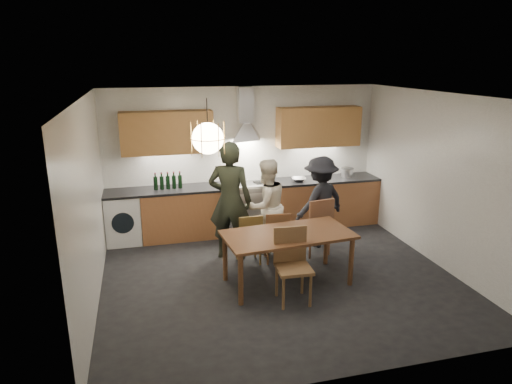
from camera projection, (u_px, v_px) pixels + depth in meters
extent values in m
plane|color=black|center=(279.00, 277.00, 6.65)|extent=(5.00, 5.00, 0.00)
cube|color=white|center=(244.00, 158.00, 8.38)|extent=(5.00, 0.02, 2.60)
cube|color=white|center=(353.00, 258.00, 4.20)|extent=(5.00, 0.02, 2.60)
cube|color=white|center=(89.00, 206.00, 5.69)|extent=(0.02, 4.50, 2.60)
cube|color=white|center=(438.00, 180.00, 6.88)|extent=(0.02, 4.50, 2.60)
cube|color=silver|center=(282.00, 96.00, 5.92)|extent=(5.00, 4.50, 0.02)
cube|color=#B97647|center=(183.00, 214.00, 8.06)|extent=(1.45, 0.60, 0.86)
cube|color=#B97647|center=(323.00, 202.00, 8.70)|extent=(2.05, 0.60, 0.86)
cube|color=white|center=(123.00, 219.00, 7.82)|extent=(0.58, 0.58, 0.85)
cube|color=black|center=(165.00, 190.00, 7.86)|extent=(2.05, 0.62, 0.04)
cube|color=black|center=(324.00, 179.00, 8.57)|extent=(2.05, 0.62, 0.04)
cube|color=silver|center=(248.00, 210.00, 8.35)|extent=(0.90, 0.60, 0.80)
cube|color=black|center=(252.00, 216.00, 8.09)|extent=(0.78, 0.02, 0.42)
cube|color=slate|center=(248.00, 187.00, 8.23)|extent=(0.90, 0.60, 0.08)
cube|color=silver|center=(251.00, 187.00, 7.97)|extent=(0.90, 0.08, 0.04)
cube|color=tan|center=(167.00, 133.00, 7.73)|extent=(1.55, 0.35, 0.72)
cube|color=tan|center=(319.00, 127.00, 8.39)|extent=(1.55, 0.35, 0.72)
cube|color=silver|center=(245.00, 105.00, 7.98)|extent=(0.26, 0.22, 0.62)
cylinder|color=black|center=(207.00, 118.00, 5.66)|extent=(0.01, 0.01, 0.50)
sphere|color=#FFE0A5|center=(208.00, 138.00, 5.73)|extent=(0.40, 0.40, 0.40)
torus|color=gold|center=(208.00, 138.00, 5.73)|extent=(0.43, 0.43, 0.01)
cube|color=brown|center=(288.00, 235.00, 6.30)|extent=(1.84, 1.04, 0.04)
cylinder|color=brown|center=(241.00, 280.00, 5.81)|extent=(0.07, 0.07, 0.71)
cylinder|color=brown|center=(225.00, 257.00, 6.47)|extent=(0.07, 0.07, 0.71)
cylinder|color=brown|center=(351.00, 262.00, 6.33)|extent=(0.07, 0.07, 0.71)
cylinder|color=brown|center=(326.00, 242.00, 6.99)|extent=(0.07, 0.07, 0.71)
cube|color=brown|center=(248.00, 239.00, 7.04)|extent=(0.37, 0.37, 0.03)
cube|color=brown|center=(251.00, 229.00, 6.82)|extent=(0.37, 0.04, 0.40)
cylinder|color=brown|center=(255.00, 246.00, 7.27)|extent=(0.03, 0.03, 0.38)
cylinder|color=brown|center=(260.00, 254.00, 6.99)|extent=(0.03, 0.03, 0.38)
cylinder|color=brown|center=(237.00, 248.00, 7.19)|extent=(0.03, 0.03, 0.38)
cylinder|color=brown|center=(241.00, 256.00, 6.92)|extent=(0.03, 0.03, 0.38)
cube|color=brown|center=(276.00, 236.00, 7.11)|extent=(0.42, 0.42, 0.04)
cube|color=brown|center=(278.00, 227.00, 6.89)|extent=(0.37, 0.09, 0.41)
cylinder|color=brown|center=(284.00, 245.00, 7.33)|extent=(0.03, 0.03, 0.38)
cylinder|color=brown|center=(287.00, 252.00, 7.04)|extent=(0.03, 0.03, 0.38)
cylinder|color=brown|center=(265.00, 245.00, 7.29)|extent=(0.03, 0.03, 0.38)
cylinder|color=brown|center=(268.00, 253.00, 7.01)|extent=(0.03, 0.03, 0.38)
cube|color=brown|center=(315.00, 226.00, 7.37)|extent=(0.50, 0.50, 0.04)
cube|color=brown|center=(322.00, 214.00, 7.12)|extent=(0.44, 0.11, 0.48)
cylinder|color=brown|center=(318.00, 235.00, 7.66)|extent=(0.04, 0.04, 0.44)
cylinder|color=brown|center=(329.00, 242.00, 7.35)|extent=(0.04, 0.04, 0.44)
cylinder|color=brown|center=(299.00, 238.00, 7.52)|extent=(0.04, 0.04, 0.44)
cylinder|color=brown|center=(310.00, 245.00, 7.21)|extent=(0.04, 0.04, 0.44)
cube|color=brown|center=(294.00, 268.00, 5.86)|extent=(0.46, 0.46, 0.04)
cube|color=brown|center=(290.00, 244.00, 5.98)|extent=(0.44, 0.07, 0.48)
cylinder|color=brown|center=(283.00, 294.00, 5.73)|extent=(0.04, 0.04, 0.45)
cylinder|color=brown|center=(277.00, 281.00, 6.07)|extent=(0.04, 0.04, 0.45)
cylinder|color=brown|center=(310.00, 291.00, 5.80)|extent=(0.04, 0.04, 0.45)
cylinder|color=brown|center=(302.00, 278.00, 6.13)|extent=(0.04, 0.04, 0.45)
imported|color=black|center=(230.00, 201.00, 7.09)|extent=(0.81, 0.69, 1.88)
imported|color=silver|center=(266.00, 206.00, 7.36)|extent=(0.91, 0.81, 1.55)
imported|color=black|center=(320.00, 202.00, 7.61)|extent=(1.13, 0.91, 1.54)
imported|color=silver|center=(299.00, 179.00, 8.37)|extent=(0.33, 0.33, 0.06)
cylinder|color=#B8B8BC|center=(347.00, 173.00, 8.68)|extent=(0.25, 0.25, 0.16)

